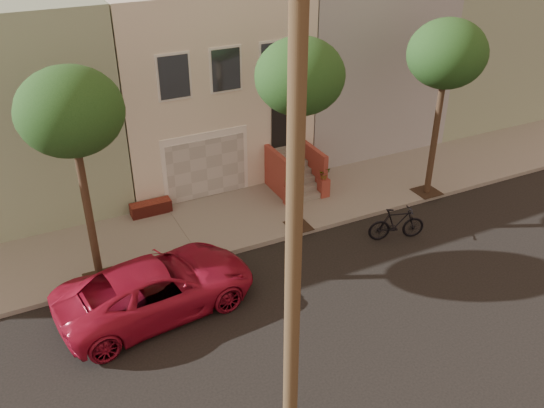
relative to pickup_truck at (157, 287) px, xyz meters
name	(u,v)px	position (x,y,z in m)	size (l,w,h in m)	color
ground	(331,306)	(4.31, -2.00, -0.75)	(90.00, 90.00, 0.00)	black
sidewalk	(251,215)	(4.31, 3.35, -0.67)	(40.00, 3.70, 0.15)	gray
house_row	(188,70)	(4.31, 9.19, 2.90)	(33.10, 11.70, 7.00)	beige
tree_left	(70,113)	(-1.19, 1.90, 4.51)	(2.70, 2.57, 6.30)	#2D2116
tree_mid	(300,78)	(5.31, 1.90, 4.51)	(2.70, 2.57, 6.30)	#2D2116
tree_right	(447,55)	(10.81, 1.90, 4.51)	(2.70, 2.57, 6.30)	#2D2116
pickup_truck	(157,287)	(0.00, 0.00, 0.00)	(2.48, 5.38, 1.50)	#AA1531
motorcycle	(397,224)	(7.99, 0.03, -0.18)	(0.53, 1.89, 1.13)	black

